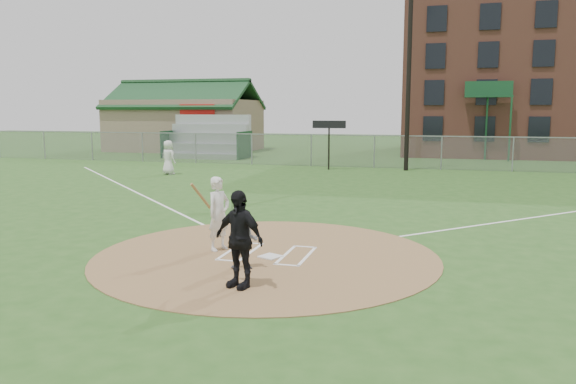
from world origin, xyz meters
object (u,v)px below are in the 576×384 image
(home_plate, at_px, (270,256))
(ondeck_player, at_px, (168,157))
(catcher, at_px, (244,241))
(batter_at_plate, at_px, (219,213))
(umpire, at_px, (239,239))

(home_plate, height_order, ondeck_player, ondeck_player)
(catcher, height_order, batter_at_plate, batter_at_plate)
(home_plate, relative_size, batter_at_plate, 0.25)
(catcher, xyz_separation_m, batter_at_plate, (-1.20, 1.45, 0.30))
(home_plate, bearing_deg, umpire, -88.11)
(catcher, relative_size, batter_at_plate, 0.69)
(home_plate, bearing_deg, batter_at_plate, 166.92)
(home_plate, distance_m, catcher, 1.30)
(catcher, xyz_separation_m, umpire, (0.34, -1.25, 0.34))
(catcher, distance_m, batter_at_plate, 1.91)
(home_plate, distance_m, batter_at_plate, 1.77)
(home_plate, xyz_separation_m, umpire, (0.08, -2.36, 0.97))
(home_plate, xyz_separation_m, batter_at_plate, (-1.47, 0.34, 0.92))
(umpire, bearing_deg, catcher, 124.69)
(catcher, bearing_deg, batter_at_plate, 114.46)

